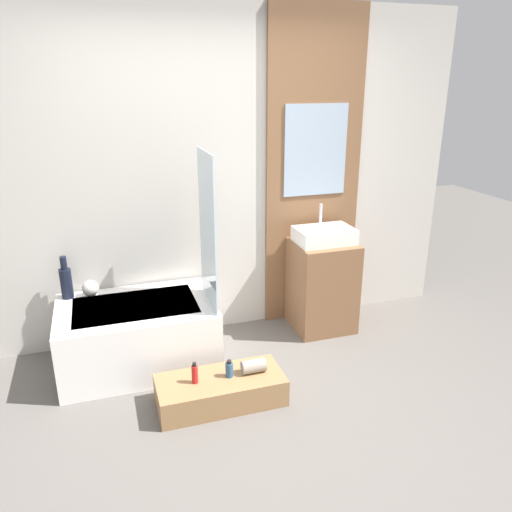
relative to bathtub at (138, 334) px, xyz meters
name	(u,v)px	position (x,y,z in m)	size (l,w,h in m)	color
ground_plane	(280,442)	(0.70, -1.15, -0.24)	(12.00, 12.00, 0.00)	#605B56
wall_tiled_back	(212,178)	(0.70, 0.43, 1.06)	(4.20, 0.06, 2.60)	beige
wall_wood_accent	(314,171)	(1.55, 0.38, 1.07)	(0.83, 0.04, 2.60)	brown
bathtub	(138,334)	(0.00, 0.00, 0.00)	(1.12, 0.76, 0.48)	white
glass_shower_screen	(208,230)	(0.53, -0.12, 0.79)	(0.01, 0.48, 1.11)	silver
wooden_step_bench	(221,390)	(0.46, -0.66, -0.15)	(0.84, 0.37, 0.19)	#997047
vanity_cabinet	(322,285)	(1.55, 0.13, 0.14)	(0.49, 0.47, 0.77)	brown
sink	(324,235)	(1.55, 0.13, 0.59)	(0.47, 0.32, 0.30)	white
vase_tall_dark	(66,281)	(-0.47, 0.29, 0.37)	(0.09, 0.09, 0.33)	black
vase_round_light	(90,288)	(-0.30, 0.27, 0.30)	(0.12, 0.12, 0.12)	silver
bottle_soap_primary	(195,374)	(0.30, -0.66, 0.01)	(0.04, 0.04, 0.15)	red
bottle_soap_secondary	(229,369)	(0.53, -0.66, 0.00)	(0.05, 0.05, 0.12)	#2D567A
towel_roll	(254,366)	(0.69, -0.66, -0.01)	(0.09, 0.09, 0.16)	gray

